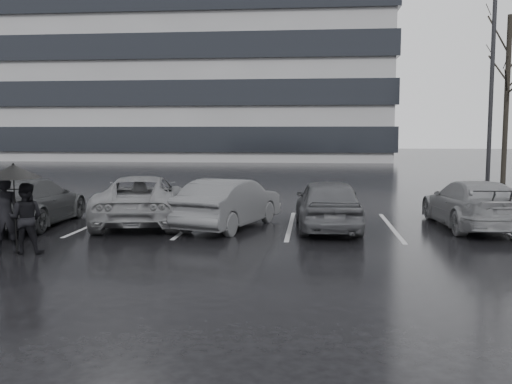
{
  "coord_description": "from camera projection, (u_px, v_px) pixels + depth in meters",
  "views": [
    {
      "loc": [
        1.22,
        -13.45,
        2.63
      ],
      "look_at": [
        -0.23,
        1.0,
        1.1
      ],
      "focal_mm": 40.0,
      "sensor_mm": 36.0,
      "label": 1
    }
  ],
  "objects": [
    {
      "name": "ground",
      "position": [
        261.0,
        242.0,
        13.71
      ],
      "size": [
        160.0,
        160.0,
        0.0
      ],
      "primitive_type": "plane",
      "color": "black",
      "rests_on": "ground"
    },
    {
      "name": "office_building",
      "position": [
        100.0,
        24.0,
        61.89
      ],
      "size": [
        61.0,
        26.0,
        29.0
      ],
      "color": "gray",
      "rests_on": "ground"
    },
    {
      "name": "car_main",
      "position": [
        328.0,
        204.0,
        15.45
      ],
      "size": [
        1.89,
        4.2,
        1.4
      ],
      "primitive_type": "imported",
      "rotation": [
        0.0,
        0.0,
        3.2
      ],
      "color": "black",
      "rests_on": "ground"
    },
    {
      "name": "car_west_a",
      "position": [
        230.0,
        203.0,
        15.71
      ],
      "size": [
        2.64,
        4.36,
        1.36
      ],
      "primitive_type": "imported",
      "rotation": [
        0.0,
        0.0,
        2.83
      ],
      "color": "#2C2C2F",
      "rests_on": "ground"
    },
    {
      "name": "car_west_b",
      "position": [
        142.0,
        199.0,
        16.43
      ],
      "size": [
        3.2,
        5.34,
        1.39
      ],
      "primitive_type": "imported",
      "rotation": [
        0.0,
        0.0,
        3.33
      ],
      "color": "#515053",
      "rests_on": "ground"
    },
    {
      "name": "car_west_c",
      "position": [
        31.0,
        202.0,
        16.04
      ],
      "size": [
        2.12,
        4.71,
        1.34
      ],
      "primitive_type": "imported",
      "rotation": [
        0.0,
        0.0,
        3.19
      ],
      "color": "black",
      "rests_on": "ground"
    },
    {
      "name": "car_east",
      "position": [
        472.0,
        204.0,
        15.68
      ],
      "size": [
        2.15,
        4.67,
        1.32
      ],
      "primitive_type": "imported",
      "rotation": [
        0.0,
        0.0,
        3.21
      ],
      "color": "#515053",
      "rests_on": "ground"
    },
    {
      "name": "pedestrian_left",
      "position": [
        5.0,
        215.0,
        12.36
      ],
      "size": [
        0.73,
        0.64,
        1.69
      ],
      "primitive_type": "imported",
      "rotation": [
        0.0,
        0.0,
        3.61
      ],
      "color": "black",
      "rests_on": "ground"
    },
    {
      "name": "pedestrian_right",
      "position": [
        26.0,
        218.0,
        12.35
      ],
      "size": [
        0.83,
        0.69,
        1.54
      ],
      "primitive_type": "imported",
      "rotation": [
        0.0,
        0.0,
        3.3
      ],
      "color": "black",
      "rests_on": "ground"
    },
    {
      "name": "umbrella",
      "position": [
        13.0,
        171.0,
        12.13
      ],
      "size": [
        1.16,
        1.16,
        1.97
      ],
      "color": "black",
      "rests_on": "ground"
    },
    {
      "name": "lamp_post",
      "position": [
        491.0,
        94.0,
        20.36
      ],
      "size": [
        0.47,
        0.47,
        8.68
      ],
      "rotation": [
        0.0,
        0.0,
        0.23
      ],
      "color": "gray",
      "rests_on": "ground"
    },
    {
      "name": "stall_stripes",
      "position": [
        241.0,
        225.0,
        16.26
      ],
      "size": [
        19.72,
        5.0,
        0.0
      ],
      "color": "#A6A5A8",
      "rests_on": "ground"
    },
    {
      "name": "tree_north",
      "position": [
        507.0,
        100.0,
        28.99
      ],
      "size": [
        0.26,
        0.26,
        8.5
      ],
      "primitive_type": "cylinder",
      "color": "black",
      "rests_on": "ground"
    }
  ]
}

